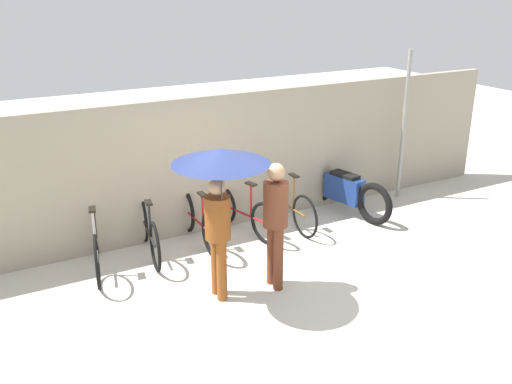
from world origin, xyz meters
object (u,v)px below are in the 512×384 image
object	(u,v)px
parked_bicycle_4	(287,204)
motorcycle	(344,190)
parked_bicycle_0	(96,243)
parked_bicycle_1	(149,231)
parked_bicycle_3	(243,212)
pedestrian_center	(276,216)
parked_bicycle_2	(198,221)
pedestrian_leading	(220,178)

from	to	relation	value
parked_bicycle_4	motorcycle	bearing A→B (deg)	-89.85
parked_bicycle_0	parked_bicycle_1	bearing A→B (deg)	-72.08
parked_bicycle_1	parked_bicycle_3	bearing A→B (deg)	-80.72
parked_bicycle_1	pedestrian_center	xyz separation A→B (m)	(1.15, -1.68, 0.62)
parked_bicycle_1	pedestrian_center	bearing A→B (deg)	-136.64
parked_bicycle_3	parked_bicycle_1	bearing A→B (deg)	76.84
parked_bicycle_2	parked_bicycle_3	bearing A→B (deg)	-87.87
parked_bicycle_2	pedestrian_leading	xyz separation A→B (m)	(-0.38, -1.66, 1.26)
parked_bicycle_2	motorcycle	size ratio (longest dim) A/B	0.89
parked_bicycle_4	motorcycle	size ratio (longest dim) A/B	0.86
parked_bicycle_1	motorcycle	xyz separation A→B (m)	(3.48, -0.04, 0.02)
pedestrian_leading	pedestrian_center	xyz separation A→B (m)	(0.76, -0.01, -0.64)
parked_bicycle_1	parked_bicycle_3	distance (m)	1.55
pedestrian_center	motorcycle	bearing A→B (deg)	-142.65
parked_bicycle_0	parked_bicycle_4	bearing A→B (deg)	-76.88
parked_bicycle_3	pedestrian_center	distance (m)	1.85
parked_bicycle_2	parked_bicycle_1	bearing A→B (deg)	90.38
parked_bicycle_0	parked_bicycle_4	distance (m)	3.11
pedestrian_center	motorcycle	world-z (taller)	pedestrian_center
parked_bicycle_0	pedestrian_leading	world-z (taller)	pedestrian_leading
pedestrian_leading	pedestrian_center	size ratio (longest dim) A/B	1.17
parked_bicycle_4	motorcycle	world-z (taller)	parked_bicycle_4
parked_bicycle_0	pedestrian_center	distance (m)	2.58
parked_bicycle_4	pedestrian_center	size ratio (longest dim) A/B	1.02
parked_bicycle_0	parked_bicycle_3	distance (m)	2.33
parked_bicycle_1	parked_bicycle_3	size ratio (longest dim) A/B	1.02
parked_bicycle_2	pedestrian_leading	world-z (taller)	pedestrian_leading
parked_bicycle_3	pedestrian_leading	xyz separation A→B (m)	(-1.15, -1.68, 1.27)
parked_bicycle_0	parked_bicycle_3	world-z (taller)	parked_bicycle_3
parked_bicycle_1	pedestrian_center	size ratio (longest dim) A/B	1.02
parked_bicycle_3	pedestrian_leading	distance (m)	2.40
pedestrian_leading	motorcycle	xyz separation A→B (m)	(3.08, 1.62, -1.23)
pedestrian_leading	motorcycle	distance (m)	3.70
parked_bicycle_4	motorcycle	xyz separation A→B (m)	(1.15, 0.01, 0.03)
parked_bicycle_1	pedestrian_leading	size ratio (longest dim) A/B	0.86
parked_bicycle_1	parked_bicycle_0	bearing A→B (deg)	104.04
motorcycle	parked_bicycle_1	bearing A→B (deg)	78.01
parked_bicycle_4	motorcycle	distance (m)	1.15
parked_bicycle_0	motorcycle	distance (m)	4.26
motorcycle	parked_bicycle_2	bearing A→B (deg)	77.93
parked_bicycle_0	parked_bicycle_1	distance (m)	0.78
parked_bicycle_2	motorcycle	xyz separation A→B (m)	(2.70, -0.04, 0.02)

